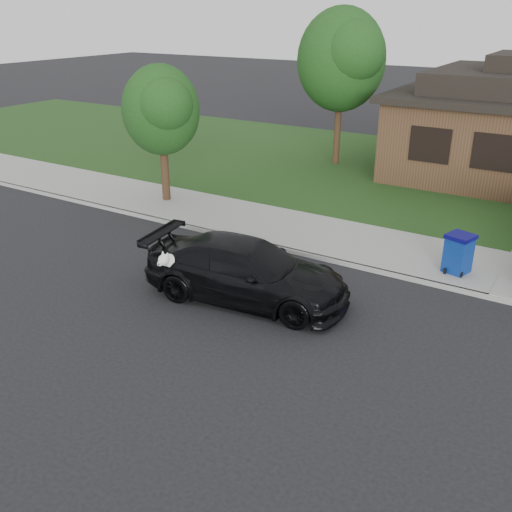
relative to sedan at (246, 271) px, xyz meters
The scene contains 8 objects.
ground 1.49m from the sedan, 24.33° to the right, with size 120.00×120.00×0.00m, color black.
sidewalk 4.66m from the sedan, 75.11° to the left, with size 60.00×3.00×0.12m, color gray.
curb 3.26m from the sedan, 68.17° to the left, with size 60.00×0.12×0.12m, color gray.
lawn 12.54m from the sedan, 84.56° to the left, with size 60.00×13.00×0.13m, color #193814.
sedan is the anchor object (origin of this frame).
recycling_bin 5.51m from the sedan, 44.46° to the left, with size 0.76×0.76×1.02m.
tree_0 13.28m from the sedan, 104.31° to the left, with size 3.78×3.60×6.34m.
tree_2 8.11m from the sedan, 143.56° to the left, with size 2.73×2.60×4.59m.
Camera 1 is at (5.32, -9.61, 6.36)m, focal length 40.00 mm.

